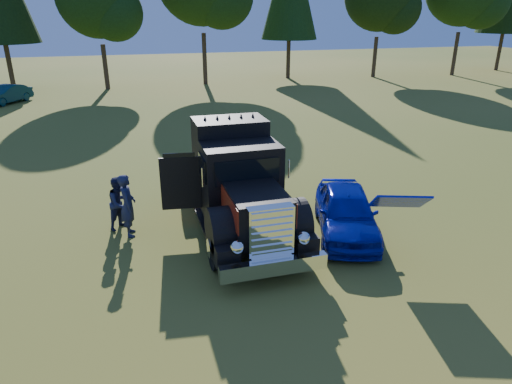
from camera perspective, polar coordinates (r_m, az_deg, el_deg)
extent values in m
plane|color=#3E5519|center=(11.35, 0.84, -9.51)|extent=(120.00, 120.00, 0.00)
cylinder|color=#2D2116|center=(40.04, -6.44, 16.21)|extent=(0.36, 0.36, 4.14)
cylinder|color=#2D2116|center=(55.37, 28.22, 15.79)|extent=(0.36, 0.36, 4.86)
cylinder|color=#2D2116|center=(43.54, 4.08, 16.96)|extent=(0.36, 0.36, 4.50)
cylinder|color=#2D2116|center=(39.01, -18.31, 14.61)|extent=(0.36, 0.36, 3.42)
sphere|color=black|center=(38.01, -17.26, 20.63)|extent=(4.18, 4.18, 4.18)
cylinder|color=#2D2116|center=(45.61, 14.61, 16.00)|extent=(0.36, 0.36, 3.60)
sphere|color=black|center=(45.36, 17.09, 21.07)|extent=(4.40, 4.40, 4.40)
cylinder|color=#2D2116|center=(49.31, 23.61, 15.54)|extent=(0.36, 0.36, 3.96)
sphere|color=black|center=(49.32, 26.41, 20.56)|extent=(4.84, 4.84, 4.84)
cylinder|color=#2D2116|center=(40.75, -28.53, 14.29)|extent=(0.36, 0.36, 4.68)
cylinder|color=black|center=(11.16, -4.95, -6.92)|extent=(0.32, 1.10, 1.10)
cylinder|color=black|center=(11.68, 5.24, -5.54)|extent=(0.32, 1.10, 1.10)
cylinder|color=black|center=(15.49, -8.49, 1.37)|extent=(0.32, 1.10, 1.10)
cylinder|color=black|center=(15.87, -0.97, 2.12)|extent=(0.32, 1.10, 1.10)
cylinder|color=black|center=(15.53, -7.29, 1.49)|extent=(0.32, 1.10, 1.10)
cylinder|color=black|center=(15.79, -2.13, 2.01)|extent=(0.32, 1.10, 1.10)
cube|color=black|center=(13.62, -2.81, -1.02)|extent=(1.60, 6.40, 0.28)
cube|color=white|center=(10.34, 2.25, -9.36)|extent=(2.50, 0.22, 0.36)
cube|color=white|center=(10.24, 1.78, -5.18)|extent=(1.05, 0.30, 1.30)
cube|color=black|center=(11.13, 0.13, -2.59)|extent=(1.35, 1.80, 1.10)
cube|color=maroon|center=(10.89, -3.36, -2.05)|extent=(0.02, 1.80, 0.60)
cube|color=maroon|center=(11.24, 3.51, -1.26)|extent=(0.02, 1.80, 0.60)
cylinder|color=black|center=(10.99, -4.50, -5.02)|extent=(0.55, 1.24, 1.24)
cylinder|color=black|center=(11.47, 4.85, -3.83)|extent=(0.55, 1.24, 1.24)
sphere|color=white|center=(10.09, -2.36, -6.92)|extent=(0.32, 0.32, 0.32)
sphere|color=white|center=(10.52, 5.96, -5.76)|extent=(0.32, 0.32, 0.32)
cube|color=black|center=(12.41, -1.86, 1.30)|extent=(2.05, 1.30, 2.10)
cube|color=black|center=(11.63, -1.08, 2.50)|extent=(1.70, 0.05, 0.65)
cube|color=black|center=(13.54, -3.24, 3.95)|extent=(2.05, 1.30, 2.50)
cube|color=black|center=(15.33, -4.58, 2.91)|extent=(2.00, 2.00, 0.35)
cube|color=black|center=(12.73, -9.40, 1.06)|extent=(1.10, 0.20, 1.50)
cube|color=maroon|center=(12.83, -9.42, 0.50)|extent=(0.85, 0.13, 0.75)
imported|color=#071AA5|center=(13.00, 11.21, -2.38)|extent=(2.75, 4.19, 1.33)
cube|color=#071AA5|center=(11.66, 17.48, -1.15)|extent=(1.53, 1.30, 0.67)
imported|color=#1F2048|center=(13.04, -15.72, -1.61)|extent=(0.43, 0.66, 1.79)
imported|color=#21344F|center=(13.57, -16.67, -1.33)|extent=(0.95, 0.95, 1.55)
imported|color=#093A38|center=(35.63, -28.74, 10.65)|extent=(3.01, 3.76, 1.20)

